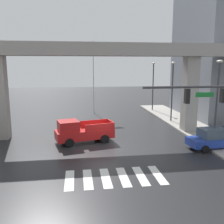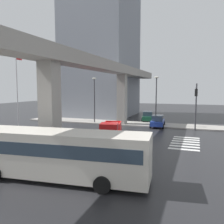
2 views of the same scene
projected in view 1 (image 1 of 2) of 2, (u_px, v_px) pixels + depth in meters
ground_plane at (104, 145)px, 21.73m from camera, size 120.00×120.00×0.00m
crosswalk_stripes at (115, 177)px, 15.44m from camera, size 6.05×2.80×0.01m
elevated_overpass at (99, 57)px, 23.61m from camera, size 54.27×2.20×8.88m
sidewalk_east at (204, 134)px, 25.07m from camera, size 4.00×36.00×0.15m
pickup_truck at (81, 132)px, 22.30m from camera, size 5.40×3.03×2.08m
sedan_blue at (214, 139)px, 20.68m from camera, size 4.43×2.22×1.72m
traffic_signal_mast at (220, 107)px, 14.64m from camera, size 6.49×0.32×6.20m
street_lamp_near_corner at (217, 94)px, 20.32m from camera, size 0.44×0.70×7.24m
street_lamp_mid_block at (172, 85)px, 29.86m from camera, size 0.44×0.70×7.24m
street_lamp_far_north at (153, 81)px, 37.37m from camera, size 0.44×0.70×7.24m
fire_hydrant at (213, 145)px, 20.44m from camera, size 0.24×0.24×0.85m
flagpole at (94, 72)px, 35.40m from camera, size 1.16×0.12×10.19m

